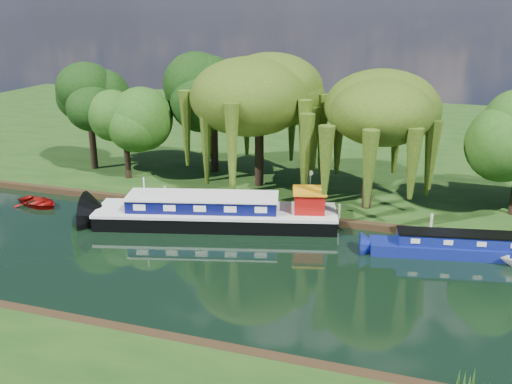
% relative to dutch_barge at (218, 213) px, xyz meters
% --- Properties ---
extents(ground, '(120.00, 120.00, 0.00)m').
position_rel_dutch_barge_xyz_m(ground, '(4.74, -5.83, -0.84)').
color(ground, black).
extents(far_bank, '(120.00, 52.00, 0.45)m').
position_rel_dutch_barge_xyz_m(far_bank, '(4.74, 28.17, -0.62)').
color(far_bank, '#15370F').
rests_on(far_bank, ground).
extents(dutch_barge, '(16.55, 7.64, 3.41)m').
position_rel_dutch_barge_xyz_m(dutch_barge, '(0.00, 0.00, 0.00)').
color(dutch_barge, black).
rests_on(dutch_barge, ground).
extents(narrowboat, '(10.82, 3.73, 1.56)m').
position_rel_dutch_barge_xyz_m(narrowboat, '(15.58, -0.15, -0.29)').
color(narrowboat, navy).
rests_on(narrowboat, ground).
extents(red_dinghy, '(4.11, 3.36, 0.74)m').
position_rel_dutch_barge_xyz_m(red_dinghy, '(-14.07, -0.63, -0.84)').
color(red_dinghy, maroon).
rests_on(red_dinghy, ground).
extents(willow_left, '(8.20, 8.20, 9.83)m').
position_rel_dutch_barge_xyz_m(willow_left, '(0.32, 8.07, 6.75)').
color(willow_left, black).
rests_on(willow_left, far_bank).
extents(willow_right, '(7.16, 7.16, 8.72)m').
position_rel_dutch_barge_xyz_m(willow_right, '(9.21, 5.40, 5.97)').
color(willow_right, black).
rests_on(willow_right, far_bank).
extents(tree_far_left, '(4.48, 4.48, 7.22)m').
position_rel_dutch_barge_xyz_m(tree_far_left, '(-10.67, 6.58, 4.56)').
color(tree_far_left, black).
rests_on(tree_far_left, far_bank).
extents(tree_far_back, '(4.92, 4.92, 8.27)m').
position_rel_dutch_barge_xyz_m(tree_far_back, '(-15.01, 8.24, 5.38)').
color(tree_far_back, black).
rests_on(tree_far_back, far_bank).
extents(tree_far_mid, '(5.61, 5.61, 9.19)m').
position_rel_dutch_barge_xyz_m(tree_far_mid, '(-4.58, 10.76, 5.93)').
color(tree_far_mid, black).
rests_on(tree_far_mid, far_bank).
extents(lamppost, '(0.36, 0.36, 2.56)m').
position_rel_dutch_barge_xyz_m(lamppost, '(5.24, 4.67, 1.57)').
color(lamppost, silver).
rests_on(lamppost, far_bank).
extents(mooring_posts, '(19.16, 0.16, 1.00)m').
position_rel_dutch_barge_xyz_m(mooring_posts, '(4.24, 2.57, 0.11)').
color(mooring_posts, silver).
rests_on(mooring_posts, far_bank).
extents(reeds_near, '(33.70, 1.50, 1.10)m').
position_rel_dutch_barge_xyz_m(reeds_near, '(11.62, -13.40, -0.29)').
color(reeds_near, '#1C4B14').
rests_on(reeds_near, ground).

